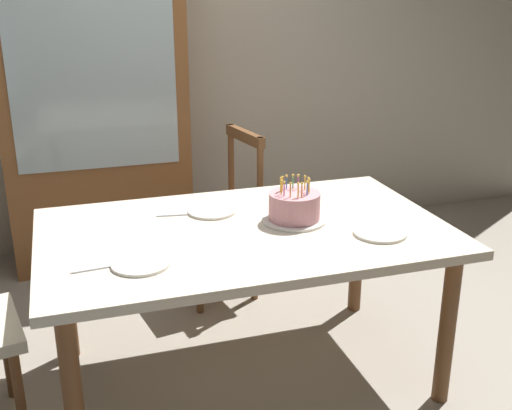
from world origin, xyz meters
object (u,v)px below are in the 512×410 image
at_px(plate_near_celebrant, 141,264).
at_px(chair_spindle_back, 219,219).
at_px(birthday_cake, 294,208).
at_px(plate_far_side, 212,211).
at_px(plate_near_guest, 380,233).
at_px(dining_table, 245,245).
at_px(china_cabinet, 95,115).

bearing_deg(plate_near_celebrant, chair_spindle_back, 62.23).
relative_size(birthday_cake, plate_far_side, 1.27).
bearing_deg(plate_near_celebrant, birthday_cake, 19.64).
bearing_deg(plate_near_guest, chair_spindle_back, 111.05).
bearing_deg(chair_spindle_back, plate_near_guest, -68.95).
bearing_deg(plate_far_side, birthday_cake, -34.92).
xyz_separation_m(birthday_cake, chair_spindle_back, (-0.13, 0.83, -0.34)).
height_order(dining_table, plate_near_guest, plate_near_guest).
relative_size(dining_table, plate_far_side, 7.81).
xyz_separation_m(dining_table, plate_far_side, (-0.09, 0.24, 0.08)).
distance_m(plate_far_side, chair_spindle_back, 0.70).
xyz_separation_m(dining_table, plate_near_guest, (0.52, -0.24, 0.08)).
height_order(chair_spindle_back, china_cabinet, china_cabinet).
bearing_deg(plate_near_guest, dining_table, 155.46).
relative_size(plate_near_celebrant, plate_near_guest, 1.00).
bearing_deg(plate_near_guest, plate_far_side, 141.95).
bearing_deg(china_cabinet, dining_table, -72.44).
xyz_separation_m(plate_near_celebrant, china_cabinet, (-0.02, 1.79, 0.21)).
height_order(birthday_cake, chair_spindle_back, chair_spindle_back).
xyz_separation_m(birthday_cake, plate_far_side, (-0.32, 0.22, -0.06)).
xyz_separation_m(chair_spindle_back, china_cabinet, (-0.59, 0.71, 0.49)).
height_order(plate_far_side, chair_spindle_back, chair_spindle_back).
distance_m(dining_table, plate_far_side, 0.26).
bearing_deg(dining_table, plate_near_celebrant, -153.52).
distance_m(dining_table, plate_near_guest, 0.57).
xyz_separation_m(plate_near_celebrant, plate_near_guest, (0.99, 0.00, 0.00)).
xyz_separation_m(plate_far_side, china_cabinet, (-0.41, 1.32, 0.21)).
height_order(birthday_cake, plate_near_celebrant, birthday_cake).
bearing_deg(plate_far_side, plate_near_guest, -38.05).
bearing_deg(plate_near_celebrant, china_cabinet, 90.66).
distance_m(plate_near_celebrant, china_cabinet, 1.81).
distance_m(birthday_cake, chair_spindle_back, 0.91).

